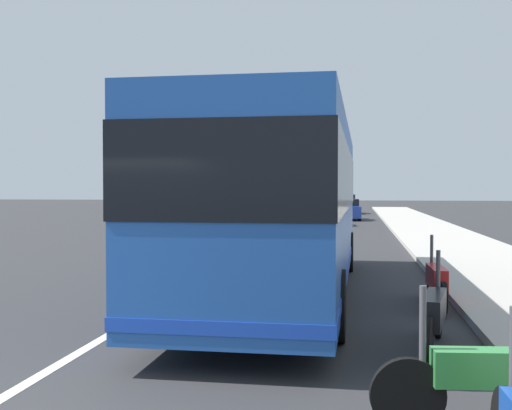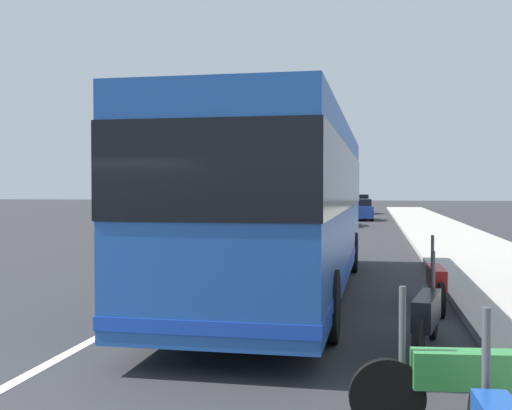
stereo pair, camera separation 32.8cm
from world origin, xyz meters
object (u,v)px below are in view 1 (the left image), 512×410
object	(u,v)px
car_side_street	(322,214)
motorcycle_by_tree	(504,380)
coach_bus	(284,199)
car_oncoming	(345,205)
motorcycle_nearest_curb	(434,315)
motorcycle_mid_row	(436,281)
car_behind_bus	(346,210)
car_ahead_same_lane	(264,213)

from	to	relation	value
car_side_street	motorcycle_by_tree	bearing A→B (deg)	-176.86
coach_bus	car_side_street	bearing A→B (deg)	1.71
motorcycle_by_tree	car_oncoming	size ratio (longest dim) A/B	0.55
motorcycle_nearest_curb	motorcycle_mid_row	size ratio (longest dim) A/B	0.99
motorcycle_by_tree	car_behind_bus	size ratio (longest dim) A/B	0.52
car_behind_bus	car_ahead_same_lane	world-z (taller)	car_ahead_same_lane
coach_bus	car_behind_bus	distance (m)	30.54
car_ahead_same_lane	car_behind_bus	bearing A→B (deg)	151.07
coach_bus	car_oncoming	distance (m)	41.36
coach_bus	car_behind_bus	world-z (taller)	coach_bus
motorcycle_nearest_curb	motorcycle_mid_row	bearing A→B (deg)	3.67
motorcycle_mid_row	car_side_street	distance (m)	24.86
car_oncoming	car_behind_bus	bearing A→B (deg)	-177.45
car_oncoming	motorcycle_nearest_curb	bearing A→B (deg)	-176.30
motorcycle_by_tree	car_ahead_same_lane	size ratio (longest dim) A/B	0.50
motorcycle_by_tree	motorcycle_mid_row	bearing A→B (deg)	-97.44
coach_bus	motorcycle_mid_row	world-z (taller)	coach_bus
motorcycle_mid_row	car_side_street	xyz separation A→B (m)	(24.64, 3.32, 0.21)
coach_bus	car_side_street	distance (m)	23.79
motorcycle_by_tree	car_behind_bus	xyz separation A→B (m)	(37.35, 1.93, 0.19)
motorcycle_nearest_curb	car_oncoming	distance (m)	45.42
coach_bus	motorcycle_nearest_curb	size ratio (longest dim) A/B	5.32
car_behind_bus	car_side_street	world-z (taller)	car_side_street
motorcycle_by_tree	motorcycle_nearest_curb	xyz separation A→B (m)	(2.80, 0.25, -0.01)
motorcycle_nearest_curb	motorcycle_by_tree	bearing A→B (deg)	-163.74
coach_bus	car_ahead_same_lane	xyz separation A→B (m)	(23.37, 3.77, -1.21)
motorcycle_nearest_curb	car_oncoming	size ratio (longest dim) A/B	0.52
coach_bus	car_ahead_same_lane	world-z (taller)	coach_bus
car_oncoming	coach_bus	bearing A→B (deg)	-179.41
motorcycle_by_tree	motorcycle_nearest_curb	world-z (taller)	motorcycle_by_tree
car_oncoming	motorcycle_by_tree	bearing A→B (deg)	-176.14
car_behind_bus	motorcycle_by_tree	bearing A→B (deg)	179.43
coach_bus	motorcycle_by_tree	distance (m)	7.48
car_oncoming	car_side_street	distance (m)	17.61
motorcycle_nearest_curb	car_oncoming	bearing A→B (deg)	13.59
motorcycle_mid_row	car_oncoming	bearing A→B (deg)	2.75
motorcycle_mid_row	motorcycle_nearest_curb	bearing A→B (deg)	172.08
coach_bus	motorcycle_by_tree	size ratio (longest dim) A/B	5.11
motorcycle_mid_row	car_behind_bus	distance (m)	31.46
car_behind_bus	coach_bus	bearing A→B (deg)	175.08
motorcycle_by_tree	car_behind_bus	distance (m)	37.40
coach_bus	motorcycle_by_tree	world-z (taller)	coach_bus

